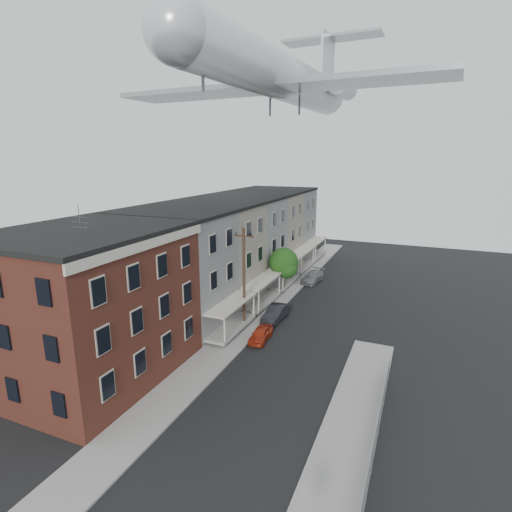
{
  "coord_description": "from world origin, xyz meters",
  "views": [
    {
      "loc": [
        8.12,
        -11.98,
        14.8
      ],
      "look_at": [
        -0.28,
        8.02,
        9.39
      ],
      "focal_mm": 28.0,
      "sensor_mm": 36.0,
      "label": 1
    }
  ],
  "objects_px": {
    "car_far": "(313,277)",
    "airplane": "(283,77)",
    "car_near": "(261,334)",
    "utility_pole": "(244,277)",
    "street_tree": "(284,264)",
    "car_mid": "(276,313)"
  },
  "relations": [
    {
      "from": "car_near",
      "to": "car_mid",
      "type": "relative_size",
      "value": 0.81
    },
    {
      "from": "car_near",
      "to": "car_far",
      "type": "bearing_deg",
      "value": 88.01
    },
    {
      "from": "street_tree",
      "to": "car_near",
      "type": "height_order",
      "value": "street_tree"
    },
    {
      "from": "street_tree",
      "to": "airplane",
      "type": "xyz_separation_m",
      "value": [
        1.87,
        -6.79,
        17.65
      ]
    },
    {
      "from": "street_tree",
      "to": "car_mid",
      "type": "xyz_separation_m",
      "value": [
        1.67,
        -7.22,
        -2.77
      ]
    },
    {
      "from": "utility_pole",
      "to": "airplane",
      "type": "height_order",
      "value": "airplane"
    },
    {
      "from": "car_mid",
      "to": "car_far",
      "type": "distance_m",
      "value": 12.69
    },
    {
      "from": "utility_pole",
      "to": "car_near",
      "type": "height_order",
      "value": "utility_pole"
    },
    {
      "from": "street_tree",
      "to": "car_far",
      "type": "relative_size",
      "value": 1.16
    },
    {
      "from": "car_far",
      "to": "airplane",
      "type": "xyz_separation_m",
      "value": [
        0.07,
        -12.26,
        20.45
      ]
    },
    {
      "from": "car_far",
      "to": "airplane",
      "type": "bearing_deg",
      "value": -83.15
    },
    {
      "from": "car_mid",
      "to": "car_far",
      "type": "xyz_separation_m",
      "value": [
        0.13,
        12.69,
        -0.03
      ]
    },
    {
      "from": "street_tree",
      "to": "car_far",
      "type": "distance_m",
      "value": 6.4
    },
    {
      "from": "street_tree",
      "to": "car_mid",
      "type": "height_order",
      "value": "street_tree"
    },
    {
      "from": "car_near",
      "to": "airplane",
      "type": "height_order",
      "value": "airplane"
    },
    {
      "from": "utility_pole",
      "to": "car_mid",
      "type": "height_order",
      "value": "utility_pole"
    },
    {
      "from": "utility_pole",
      "to": "street_tree",
      "type": "relative_size",
      "value": 1.73
    },
    {
      "from": "street_tree",
      "to": "car_near",
      "type": "xyz_separation_m",
      "value": [
        1.97,
        -11.72,
        -2.88
      ]
    },
    {
      "from": "car_far",
      "to": "car_near",
      "type": "bearing_deg",
      "value": -82.89
    },
    {
      "from": "airplane",
      "to": "utility_pole",
      "type": "bearing_deg",
      "value": -125.06
    },
    {
      "from": "utility_pole",
      "to": "car_near",
      "type": "distance_m",
      "value": 5.04
    },
    {
      "from": "car_far",
      "to": "street_tree",
      "type": "bearing_deg",
      "value": -101.69
    }
  ]
}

